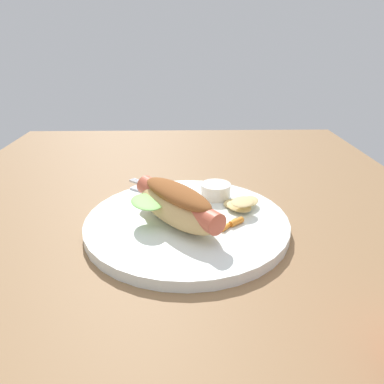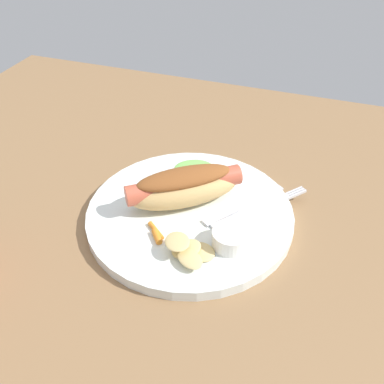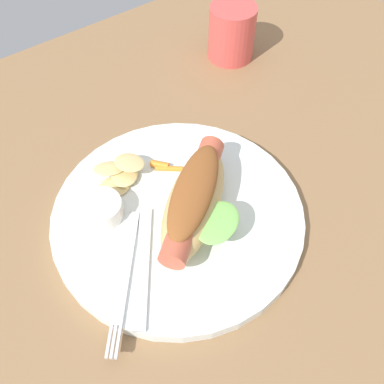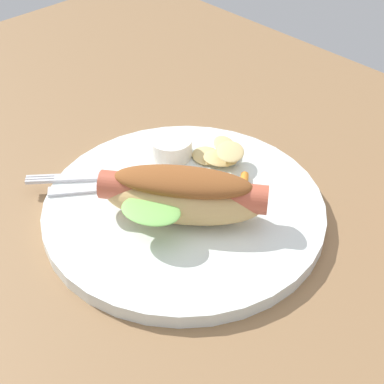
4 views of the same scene
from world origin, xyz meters
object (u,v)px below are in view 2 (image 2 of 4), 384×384
Objects in this scene: fork at (259,208)px; sauce_ramekin at (230,238)px; plate at (190,214)px; knife at (244,204)px; carrot_garnish at (156,234)px; chips_pile at (189,250)px; hot_dog at (185,185)px.

sauce_ramekin is at bearing -154.00° from fork.
fork reaches higher than plate.
knife is (-2.19, 0.18, -0.02)cm from fork.
fork is at bearing 39.90° from carrot_garnish.
sauce_ramekin is at bearing -143.22° from knife.
chips_pile is (-6.59, -11.82, 0.76)cm from fork.
hot_dog is (-1.36, 1.85, 3.77)cm from plate.
sauce_ramekin is 5.77cm from chips_pile.
hot_dog is at bearing 82.27° from carrot_garnish.
sauce_ramekin is 10.04cm from carrot_garnish.
sauce_ramekin is 0.63× the size of chips_pile.
chips_pile reaches higher than knife.
fork is 2.20cm from knife.
hot_dog reaches higher than plate.
plate is at bearing 149.70° from fork.
fork and knife have the same top height.
carrot_garnish reaches higher than fork.
hot_dog is at bearing 112.11° from chips_pile.
hot_dog is at bearing 138.04° from fork.
fork is 15.52cm from carrot_garnish.
fork is at bearing 19.92° from plate.
hot_dog reaches higher than chips_pile.
sauce_ramekin is at bearing -33.52° from plate.
chips_pile is 5.66cm from carrot_garnish.
knife is at bearing 26.46° from plate.
fork is at bearing 76.22° from sauce_ramekin.
carrot_garnish is at bearing -110.87° from plate.
fork is (2.03, 8.29, -0.98)cm from sauce_ramekin.
knife is (8.57, 1.75, -2.79)cm from hot_dog.
chips_pile is (-4.56, -3.53, -0.22)cm from sauce_ramekin.
plate is at bearing 152.20° from knife.
knife is 3.95× the size of carrot_garnish.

